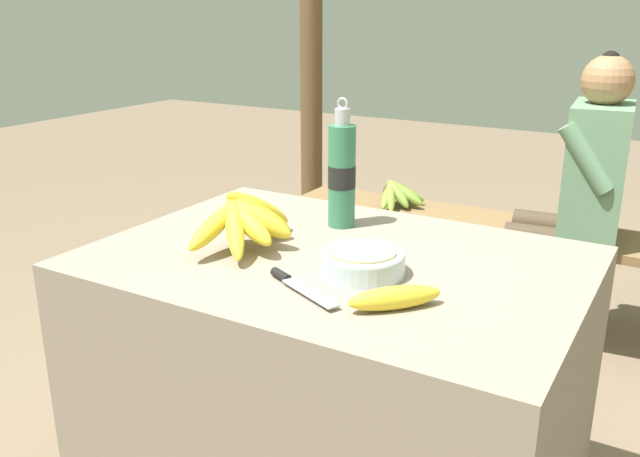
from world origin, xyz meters
name	(u,v)px	position (x,y,z in m)	size (l,w,h in m)	color
market_counter	(335,391)	(0.00, 0.00, 0.36)	(1.12, 0.79, 0.72)	gray
banana_bunch_ripe	(246,219)	(-0.21, -0.06, 0.79)	(0.19, 0.35, 0.15)	#4C381E
serving_bowl	(363,261)	(0.10, -0.07, 0.75)	(0.18, 0.18, 0.05)	silver
water_bottle	(342,174)	(-0.10, 0.21, 0.86)	(0.07, 0.07, 0.33)	#337556
loose_banana_front	(395,298)	(0.24, -0.20, 0.74)	(0.16, 0.17, 0.05)	yellow
knife	(294,283)	(0.02, -0.21, 0.73)	(0.21, 0.12, 0.02)	#BCBCC1
wooden_bench	(503,239)	(0.05, 1.31, 0.38)	(1.84, 0.32, 0.44)	brown
seated_vendor	(580,184)	(0.32, 1.28, 0.65)	(0.42, 0.40, 1.12)	#473828
banana_bunch_green	(398,192)	(-0.42, 1.32, 0.51)	(0.19, 0.32, 0.13)	#4C381E
support_post_near	(311,0)	(-1.10, 1.72, 1.29)	(0.11, 0.11, 2.59)	brown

